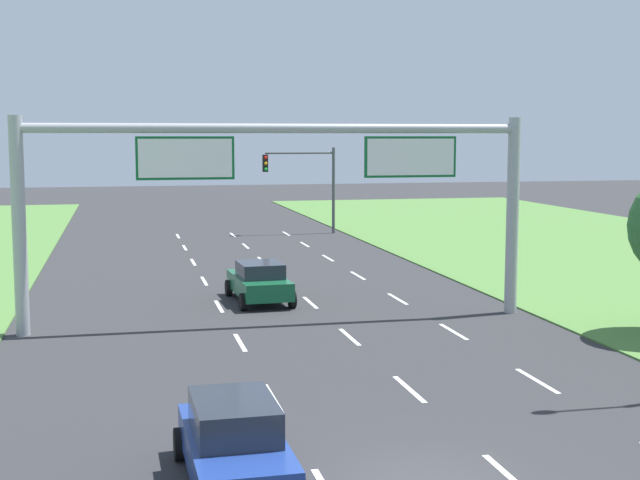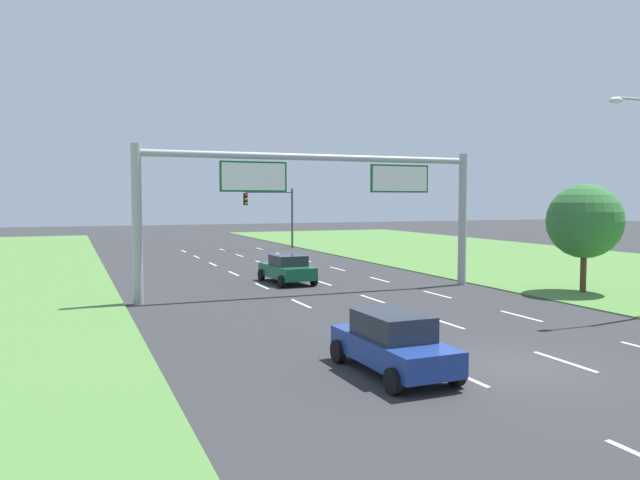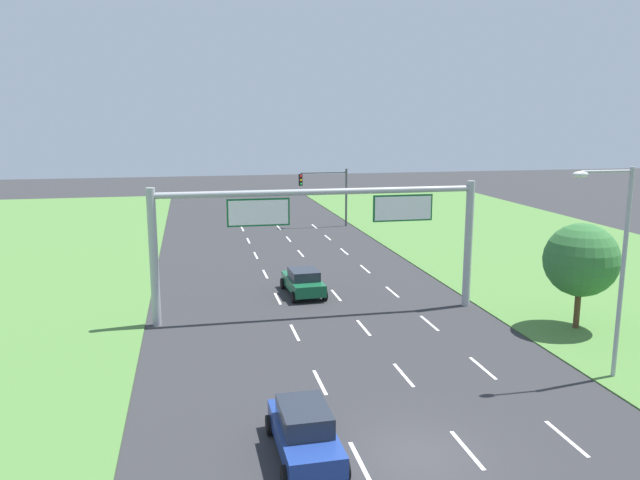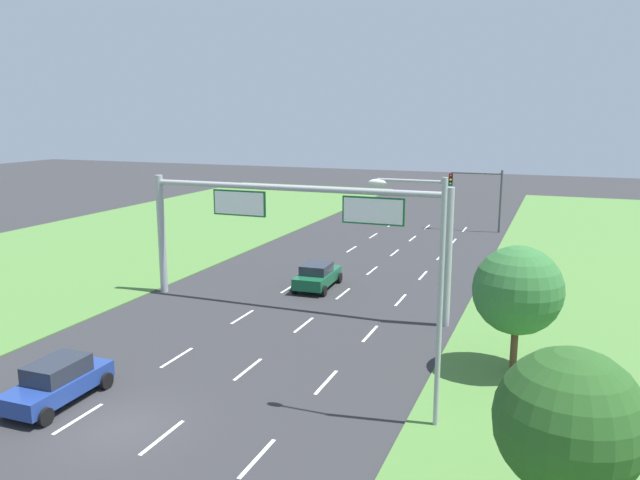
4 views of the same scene
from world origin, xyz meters
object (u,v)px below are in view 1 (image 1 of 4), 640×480
at_px(car_near_red, 234,442).
at_px(traffic_light_mast, 304,174).
at_px(car_lead_silver, 259,282).
at_px(sign_gantry, 285,180).

distance_m(car_near_red, traffic_light_mast, 42.14).
bearing_deg(car_near_red, traffic_light_mast, 75.68).
height_order(car_near_red, car_lead_silver, car_near_red).
xyz_separation_m(car_near_red, sign_gantry, (3.49, 13.76, 4.08)).
bearing_deg(car_near_red, sign_gantry, 74.84).
xyz_separation_m(car_lead_silver, traffic_light_mast, (6.53, 23.07, 3.08)).
height_order(car_lead_silver, traffic_light_mast, traffic_light_mast).
height_order(car_near_red, sign_gantry, sign_gantry).
height_order(car_lead_silver, sign_gantry, sign_gantry).
bearing_deg(sign_gantry, car_lead_silver, 93.99).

